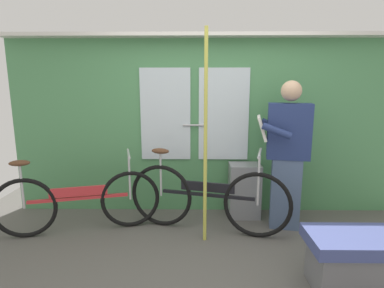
{
  "coord_description": "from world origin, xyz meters",
  "views": [
    {
      "loc": [
        -0.18,
        -2.51,
        1.59
      ],
      "look_at": [
        -0.22,
        0.68,
        0.97
      ],
      "focal_mm": 29.11,
      "sensor_mm": 36.0,
      "label": 1
    }
  ],
  "objects_px": {
    "passenger_reading_newspaper": "(287,153)",
    "handrail_pole": "(205,140)",
    "bicycle_near_door": "(207,198)",
    "trash_bin_by_wall": "(244,190)",
    "bench_seat_corner": "(352,260)",
    "bicycle_leaning_behind": "(78,201)"
  },
  "relations": [
    {
      "from": "passenger_reading_newspaper",
      "to": "handrail_pole",
      "type": "height_order",
      "value": "handrail_pole"
    },
    {
      "from": "bicycle_near_door",
      "to": "trash_bin_by_wall",
      "type": "distance_m",
      "value": 0.62
    },
    {
      "from": "trash_bin_by_wall",
      "to": "bench_seat_corner",
      "type": "height_order",
      "value": "trash_bin_by_wall"
    },
    {
      "from": "handrail_pole",
      "to": "bench_seat_corner",
      "type": "bearing_deg",
      "value": -33.85
    },
    {
      "from": "bicycle_leaning_behind",
      "to": "bench_seat_corner",
      "type": "height_order",
      "value": "bicycle_leaning_behind"
    },
    {
      "from": "passenger_reading_newspaper",
      "to": "bicycle_leaning_behind",
      "type": "bearing_deg",
      "value": 14.47
    },
    {
      "from": "bicycle_near_door",
      "to": "bicycle_leaning_behind",
      "type": "distance_m",
      "value": 1.38
    },
    {
      "from": "bicycle_leaning_behind",
      "to": "passenger_reading_newspaper",
      "type": "height_order",
      "value": "passenger_reading_newspaper"
    },
    {
      "from": "bicycle_near_door",
      "to": "handrail_pole",
      "type": "height_order",
      "value": "handrail_pole"
    },
    {
      "from": "handrail_pole",
      "to": "bench_seat_corner",
      "type": "xyz_separation_m",
      "value": [
        1.13,
        -0.76,
        -0.81
      ]
    },
    {
      "from": "bicycle_leaning_behind",
      "to": "handrail_pole",
      "type": "bearing_deg",
      "value": -21.02
    },
    {
      "from": "handrail_pole",
      "to": "bicycle_leaning_behind",
      "type": "bearing_deg",
      "value": 173.33
    },
    {
      "from": "bicycle_near_door",
      "to": "passenger_reading_newspaper",
      "type": "bearing_deg",
      "value": 21.89
    },
    {
      "from": "bicycle_leaning_behind",
      "to": "handrail_pole",
      "type": "relative_size",
      "value": 0.8
    },
    {
      "from": "trash_bin_by_wall",
      "to": "handrail_pole",
      "type": "bearing_deg",
      "value": -129.49
    },
    {
      "from": "bicycle_near_door",
      "to": "bicycle_leaning_behind",
      "type": "xyz_separation_m",
      "value": [
        -1.38,
        -0.04,
        -0.03
      ]
    },
    {
      "from": "handrail_pole",
      "to": "bench_seat_corner",
      "type": "relative_size",
      "value": 3.0
    },
    {
      "from": "bicycle_leaning_behind",
      "to": "trash_bin_by_wall",
      "type": "height_order",
      "value": "bicycle_leaning_behind"
    },
    {
      "from": "bicycle_leaning_behind",
      "to": "bench_seat_corner",
      "type": "relative_size",
      "value": 2.4
    },
    {
      "from": "bicycle_near_door",
      "to": "bicycle_leaning_behind",
      "type": "relative_size",
      "value": 1.02
    },
    {
      "from": "bicycle_near_door",
      "to": "handrail_pole",
      "type": "bearing_deg",
      "value": -82.31
    },
    {
      "from": "passenger_reading_newspaper",
      "to": "bench_seat_corner",
      "type": "distance_m",
      "value": 1.25
    }
  ]
}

